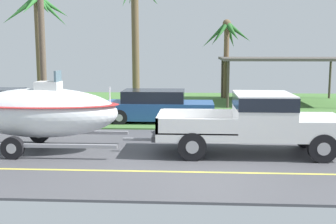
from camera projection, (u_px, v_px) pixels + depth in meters
The scene contains 9 objects.
ground at pixel (202, 114), 21.17m from camera, with size 36.00×22.00×0.11m.
pickup_truck_towing at pixel (262, 120), 12.97m from camera, with size 5.67×2.16×1.81m.
boat_on_trailer at pixel (41, 112), 13.35m from camera, with size 6.02×2.40×2.46m.
parked_sedan_near at pixel (158, 107), 18.53m from camera, with size 4.57×1.89×1.38m.
carport_awning at pixel (284, 60), 24.74m from camera, with size 7.13×5.35×2.61m.
palm_tree_near_left at pixel (39, 22), 22.24m from camera, with size 3.35×3.21×5.99m.
palm_tree_near_right at pixel (227, 40), 26.86m from camera, with size 3.21×2.68×4.89m.
palm_tree_mid at pixel (135, 9), 22.98m from camera, with size 2.69×3.05×7.16m.
utility_pole at pixel (41, 21), 17.28m from camera, with size 0.24×1.80×8.04m.
Camera 1 is at (-0.35, -12.61, 3.10)m, focal length 46.93 mm.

